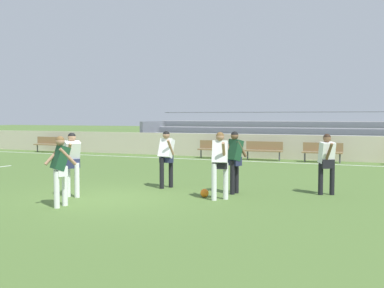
{
  "coord_description": "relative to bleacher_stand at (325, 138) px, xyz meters",
  "views": [
    {
      "loc": [
        6.92,
        -10.32,
        2.11
      ],
      "look_at": [
        1.01,
        3.3,
        1.25
      ],
      "focal_mm": 44.99,
      "sensor_mm": 36.0,
      "label": 1
    }
  ],
  "objects": [
    {
      "name": "player_white_wide_right",
      "position": [
        -2.67,
        -13.15,
        0.0
      ],
      "size": [
        0.47,
        0.58,
        1.68
      ],
      "color": "black",
      "rests_on": "ground"
    },
    {
      "name": "bench_far_right",
      "position": [
        -15.28,
        -3.3,
        -0.45
      ],
      "size": [
        1.8,
        0.4,
        0.9
      ],
      "color": "olive",
      "rests_on": "ground"
    },
    {
      "name": "player_white_overlapping",
      "position": [
        -0.53,
        -14.41,
        0.03
      ],
      "size": [
        0.46,
        0.65,
        1.72
      ],
      "color": "white",
      "rests_on": "ground"
    },
    {
      "name": "player_dark_pressing_high",
      "position": [
        -0.5,
        -13.36,
        0.02
      ],
      "size": [
        0.63,
        0.49,
        1.7
      ],
      "color": "black",
      "rests_on": "ground"
    },
    {
      "name": "player_dark_on_ball",
      "position": [
        -3.61,
        -16.77,
        -0.01
      ],
      "size": [
        0.69,
        0.53,
        1.65
      ],
      "color": "white",
      "rests_on": "ground"
    },
    {
      "name": "sideline_wall",
      "position": [
        -3.3,
        -2.36,
        -0.4
      ],
      "size": [
        48.0,
        0.16,
        1.2
      ],
      "primitive_type": "cube",
      "color": "beige",
      "rests_on": "ground"
    },
    {
      "name": "bench_centre_sideline",
      "position": [
        -4.81,
        -3.3,
        -0.45
      ],
      "size": [
        1.8,
        0.4,
        0.9
      ],
      "color": "olive",
      "rests_on": "ground"
    },
    {
      "name": "bench_near_wall_gap",
      "position": [
        -2.37,
        -3.3,
        -0.45
      ],
      "size": [
        1.8,
        0.4,
        0.9
      ],
      "color": "olive",
      "rests_on": "ground"
    },
    {
      "name": "bench_near_bin",
      "position": [
        0.38,
        -3.3,
        -0.45
      ],
      "size": [
        1.8,
        0.4,
        0.9
      ],
      "color": "olive",
      "rests_on": "ground"
    },
    {
      "name": "bleacher_stand",
      "position": [
        0.0,
        0.0,
        0.0
      ],
      "size": [
        20.31,
        3.34,
        2.38
      ],
      "color": "#B2B2B7",
      "rests_on": "ground"
    },
    {
      "name": "ground_plane",
      "position": [
        -3.3,
        -15.42,
        -1.0
      ],
      "size": [
        160.0,
        160.0,
        0.0
      ],
      "primitive_type": "plane",
      "color": "#4C6B30"
    },
    {
      "name": "player_white_deep_cover",
      "position": [
        -4.2,
        -15.56,
        0.01
      ],
      "size": [
        0.53,
        0.68,
        1.69
      ],
      "color": "white",
      "rests_on": "ground"
    },
    {
      "name": "field_line_sideline",
      "position": [
        -3.3,
        -4.1,
        -0.99
      ],
      "size": [
        44.0,
        0.12,
        0.01
      ],
      "primitive_type": "cube",
      "color": "white",
      "rests_on": "ground"
    },
    {
      "name": "soccer_ball",
      "position": [
        -1.04,
        -14.2,
        -0.89
      ],
      "size": [
        0.22,
        0.22,
        0.22
      ],
      "primitive_type": "sphere",
      "color": "orange",
      "rests_on": "ground"
    },
    {
      "name": "player_white_trailing_run",
      "position": [
        1.82,
        -12.55,
        -0.02
      ],
      "size": [
        0.49,
        0.67,
        1.64
      ],
      "color": "black",
      "rests_on": "ground"
    }
  ]
}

